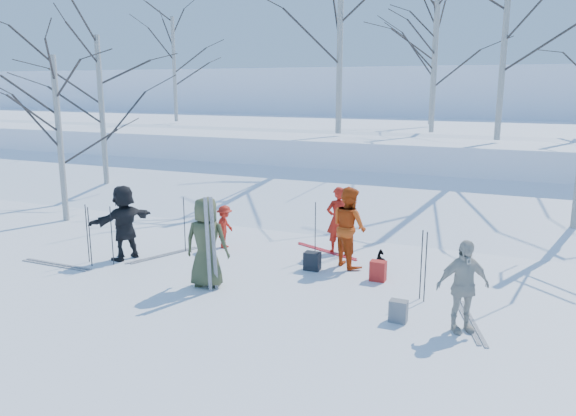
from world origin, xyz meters
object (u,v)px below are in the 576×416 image
at_px(skier_red_seated, 225,227).
at_px(dog, 383,262).
at_px(backpack_grey, 398,311).
at_px(skier_grey_west, 124,222).
at_px(skier_cream_east, 463,286).
at_px(skier_red_north, 338,220).
at_px(skier_olive_center, 206,242).
at_px(skier_redor_behind, 349,227).
at_px(backpack_dark, 312,261).
at_px(backpack_red, 378,271).

xyz_separation_m(skier_red_seated, dog, (4.05, -0.30, -0.30)).
height_order(skier_red_seated, backpack_grey, skier_red_seated).
relative_size(skier_grey_west, dog, 3.18).
height_order(skier_cream_east, backpack_grey, skier_cream_east).
height_order(skier_red_north, skier_red_seated, skier_red_north).
bearing_deg(skier_olive_center, skier_redor_behind, -144.19).
relative_size(skier_olive_center, backpack_grey, 4.78).
distance_m(skier_olive_center, backpack_dark, 2.46).
bearing_deg(skier_olive_center, skier_grey_west, -28.01).
bearing_deg(skier_red_seated, skier_red_north, -77.29).
bearing_deg(skier_grey_west, skier_cream_east, 100.59).
distance_m(skier_red_seated, skier_cream_east, 6.51).
bearing_deg(skier_redor_behind, backpack_dark, 83.27).
bearing_deg(backpack_grey, backpack_red, 114.31).
relative_size(skier_red_north, skier_grey_west, 0.92).
height_order(skier_olive_center, dog, skier_olive_center).
bearing_deg(skier_olive_center, dog, -155.37).
distance_m(skier_red_north, backpack_dark, 1.63).
bearing_deg(dog, skier_red_north, -75.95).
relative_size(skier_cream_east, backpack_grey, 4.06).
bearing_deg(skier_red_seated, skier_cream_east, -117.76).
height_order(skier_olive_center, backpack_dark, skier_olive_center).
xyz_separation_m(skier_olive_center, dog, (3.01, 2.20, -0.68)).
bearing_deg(skier_grey_west, skier_red_north, 137.61).
xyz_separation_m(skier_redor_behind, skier_red_seated, (-3.23, 0.13, -0.36)).
distance_m(skier_olive_center, skier_cream_east, 4.91).
bearing_deg(backpack_dark, skier_red_north, 87.77).
bearing_deg(skier_red_north, backpack_dark, 45.99).
bearing_deg(skier_red_seated, skier_grey_west, 131.92).
distance_m(skier_red_seated, backpack_red, 4.18).
height_order(skier_redor_behind, skier_cream_east, skier_redor_behind).
relative_size(skier_grey_west, backpack_dark, 4.34).
distance_m(dog, backpack_dark, 1.52).
height_order(skier_red_north, backpack_dark, skier_red_north).
height_order(skier_cream_east, skier_grey_west, skier_grey_west).
relative_size(skier_red_north, backpack_dark, 3.99).
xyz_separation_m(skier_grey_west, backpack_grey, (6.59, -1.00, -0.68)).
height_order(skier_grey_west, backpack_dark, skier_grey_west).
bearing_deg(backpack_grey, skier_redor_behind, 123.51).
xyz_separation_m(skier_red_north, backpack_dark, (-0.06, -1.51, -0.60)).
xyz_separation_m(skier_red_seated, backpack_grey, (4.93, -2.70, -0.34)).
bearing_deg(skier_red_north, backpack_grey, 81.38).
bearing_deg(dog, backpack_grey, 72.04).
bearing_deg(skier_olive_center, backpack_red, -162.73).
relative_size(skier_red_north, backpack_grey, 4.20).
height_order(skier_olive_center, skier_red_seated, skier_olive_center).
relative_size(skier_red_north, skier_cream_east, 1.04).
bearing_deg(skier_red_north, skier_redor_behind, 80.35).
relative_size(skier_cream_east, backpack_red, 3.67).
xyz_separation_m(skier_olive_center, skier_grey_west, (-2.70, 0.80, -0.04)).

